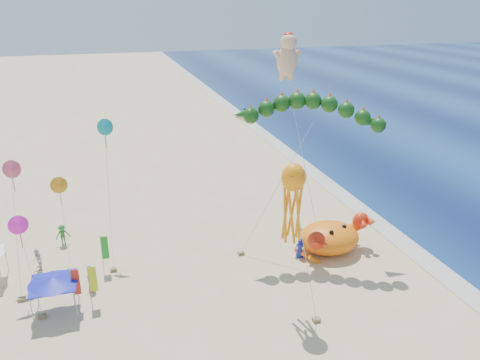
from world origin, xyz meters
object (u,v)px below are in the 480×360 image
crab_inflatable (329,237)px  cherub_kite (288,56)px  octopus_kite (293,197)px  canopy_blue (53,281)px  dragon_kite (311,116)px

crab_inflatable → cherub_kite: 16.70m
octopus_kite → canopy_blue: size_ratio=3.24×
octopus_kite → canopy_blue: (-15.16, 3.67, -5.58)m
dragon_kite → cherub_kite: (1.49, 8.70, 3.47)m
cherub_kite → canopy_blue: (-20.90, -11.94, -12.38)m
dragon_kite → canopy_blue: (-19.41, -3.25, -8.90)m
crab_inflatable → octopus_kite: size_ratio=0.68×
octopus_kite → canopy_blue: octopus_kite is taller
dragon_kite → canopy_blue: 21.60m
canopy_blue → octopus_kite: bearing=-13.6°
dragon_kite → crab_inflatable: bearing=-34.0°
cherub_kite → canopy_blue: size_ratio=5.33×
dragon_kite → cherub_kite: 9.48m
octopus_kite → crab_inflatable: bearing=44.0°
crab_inflatable → canopy_blue: 21.26m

